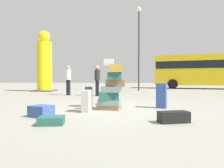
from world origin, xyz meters
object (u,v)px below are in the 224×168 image
at_px(suitcase_tower, 111,91).
at_px(suitcase_navy_right_side, 161,96).
at_px(suitcase_cream_upright_blue, 86,101).
at_px(person_bearded_onlooker, 97,78).
at_px(yellow_dummy_statue, 44,64).
at_px(suitcase_teal_foreground_near, 52,120).
at_px(suitcase_black_left_side, 174,117).
at_px(parked_bus, 208,69).
at_px(suitcase_navy_white_trunk, 41,111).
at_px(lamp_post, 139,37).
at_px(suitcase_teal_foreground_far, 89,97).
at_px(suitcase_tan_behind_tower, 108,101).
at_px(person_tourist_with_camera, 68,77).

xyz_separation_m(suitcase_tower, suitcase_navy_right_side, (1.57, 0.48, -0.18)).
distance_m(suitcase_cream_upright_blue, person_bearded_onlooker, 5.44).
distance_m(person_bearded_onlooker, yellow_dummy_statue, 6.15).
bearing_deg(suitcase_teal_foreground_near, person_bearded_onlooker, 81.00).
relative_size(suitcase_black_left_side, parked_bus, 0.07).
height_order(suitcase_navy_white_trunk, lamp_post, lamp_post).
relative_size(suitcase_teal_foreground_far, lamp_post, 0.10).
distance_m(suitcase_teal_foreground_far, suitcase_tan_behind_tower, 0.95).
bearing_deg(suitcase_cream_upright_blue, parked_bus, 60.85).
height_order(suitcase_black_left_side, suitcase_teal_foreground_far, suitcase_teal_foreground_far).
distance_m(person_tourist_with_camera, lamp_post, 7.17).
xyz_separation_m(suitcase_teal_foreground_far, parked_bus, (8.57, 13.21, 1.50)).
bearing_deg(person_bearded_onlooker, lamp_post, 123.44).
bearing_deg(suitcase_black_left_side, yellow_dummy_statue, 107.80).
distance_m(person_bearded_onlooker, lamp_post, 6.66).
bearing_deg(parked_bus, suitcase_cream_upright_blue, -106.11).
xyz_separation_m(suitcase_cream_upright_blue, parked_bus, (8.39, 14.35, 1.52)).
height_order(suitcase_teal_foreground_near, suitcase_navy_right_side, suitcase_navy_right_side).
xyz_separation_m(suitcase_tower, suitcase_tan_behind_tower, (-0.24, 1.35, -0.47)).
bearing_deg(suitcase_tan_behind_tower, suitcase_teal_foreground_near, -124.12).
relative_size(suitcase_navy_right_side, yellow_dummy_statue, 0.18).
height_order(suitcase_navy_white_trunk, person_tourist_with_camera, person_tourist_with_camera).
bearing_deg(yellow_dummy_statue, person_bearded_onlooker, -39.66).
height_order(suitcase_teal_foreground_near, suitcase_navy_white_trunk, suitcase_navy_white_trunk).
height_order(suitcase_teal_foreground_near, suitcase_black_left_side, suitcase_black_left_side).
xyz_separation_m(yellow_dummy_statue, parked_bus, (13.65, 5.12, -0.19)).
bearing_deg(person_tourist_with_camera, suitcase_teal_foreground_far, -25.26).
bearing_deg(suitcase_teal_foreground_near, suitcase_navy_right_side, 34.72).
distance_m(suitcase_teal_foreground_near, suitcase_cream_upright_blue, 1.71).
relative_size(suitcase_teal_foreground_near, suitcase_black_left_side, 0.78).
bearing_deg(yellow_dummy_statue, suitcase_black_left_side, -54.63).
bearing_deg(suitcase_tower, lamp_post, 83.37).
height_order(person_tourist_with_camera, yellow_dummy_statue, yellow_dummy_statue).
height_order(suitcase_cream_upright_blue, suitcase_teal_foreground_far, suitcase_teal_foreground_far).
height_order(suitcase_tower, suitcase_tan_behind_tower, suitcase_tower).
distance_m(person_tourist_with_camera, yellow_dummy_statue, 4.62).
height_order(suitcase_navy_white_trunk, suitcase_cream_upright_blue, suitcase_cream_upright_blue).
bearing_deg(lamp_post, suitcase_tan_behind_tower, -99.18).
bearing_deg(suitcase_tower, suitcase_teal_foreground_near, -115.26).
xyz_separation_m(suitcase_navy_white_trunk, parked_bus, (9.35, 15.18, 1.70)).
xyz_separation_m(person_bearded_onlooker, parked_bus, (8.98, 8.99, 0.84)).
xyz_separation_m(suitcase_tan_behind_tower, person_tourist_with_camera, (-2.76, 3.95, 0.91)).
relative_size(suitcase_tower, suitcase_black_left_side, 2.41).
height_order(suitcase_navy_right_side, suitcase_teal_foreground_far, suitcase_navy_right_side).
height_order(suitcase_navy_right_side, person_bearded_onlooker, person_bearded_onlooker).
bearing_deg(person_bearded_onlooker, suitcase_tower, -17.47).
relative_size(suitcase_teal_foreground_near, parked_bus, 0.05).
relative_size(suitcase_navy_white_trunk, parked_bus, 0.05).
bearing_deg(suitcase_tan_behind_tower, parked_bus, 35.86).
bearing_deg(person_bearded_onlooker, suitcase_navy_white_trunk, -35.28).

